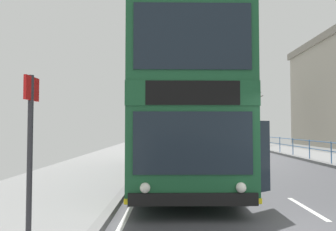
{
  "coord_description": "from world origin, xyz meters",
  "views": [
    {
      "loc": [
        -3.04,
        -4.41,
        1.8
      ],
      "look_at": [
        -3.14,
        5.64,
        2.21
      ],
      "focal_mm": 32.96,
      "sensor_mm": 36.0,
      "label": 1
    }
  ],
  "objects": [
    {
      "name": "double_decker_bus_main",
      "position": [
        -2.74,
        6.54,
        2.36
      ],
      "size": [
        3.49,
        10.35,
        4.51
      ],
      "color": "#19512D",
      "rests_on": "ground"
    },
    {
      "name": "bare_tree_far_00",
      "position": [
        5.27,
        28.21,
        3.28
      ],
      "size": [
        3.14,
        2.01,
        6.12
      ],
      "color": "#423328",
      "rests_on": "ground"
    },
    {
      "name": "pedestrian_railing_far_kerb",
      "position": [
        4.45,
        11.24,
        0.84
      ],
      "size": [
        0.05,
        24.99,
        1.02
      ],
      "color": "#386BA8",
      "rests_on": "ground"
    },
    {
      "name": "bus_stop_sign_near",
      "position": [
        -5.14,
        0.18,
        1.66
      ],
      "size": [
        0.08,
        0.44,
        2.45
      ],
      "color": "#2D2D33",
      "rests_on": "ground"
    },
    {
      "name": "background_bus_far_lane",
      "position": [
        2.92,
        27.7,
        1.69
      ],
      "size": [
        2.65,
        9.32,
        3.1
      ],
      "color": "#19512D",
      "rests_on": "ground"
    }
  ]
}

